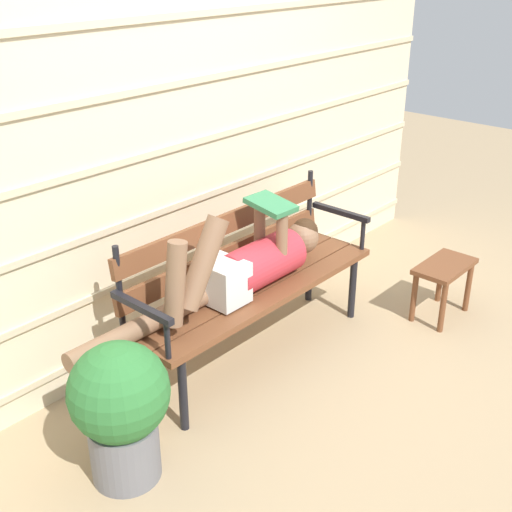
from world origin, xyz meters
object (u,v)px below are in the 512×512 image
object	(u,v)px
park_bench	(247,275)
reclining_person	(243,266)
potted_plant	(120,406)
footstool	(444,275)

from	to	relation	value
park_bench	reclining_person	world-z (taller)	reclining_person
reclining_person	potted_plant	xyz separation A→B (m)	(-1.00, -0.21, -0.23)
park_bench	reclining_person	bearing A→B (deg)	-146.43
reclining_person	footstool	size ratio (longest dim) A/B	3.88
park_bench	footstool	xyz separation A→B (m)	(1.11, -0.65, -0.21)
park_bench	footstool	size ratio (longest dim) A/B	3.79
footstool	potted_plant	world-z (taller)	potted_plant
footstool	reclining_person	bearing A→B (deg)	154.21
footstool	potted_plant	xyz separation A→B (m)	(-2.21, 0.38, 0.09)
footstool	potted_plant	bearing A→B (deg)	170.31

